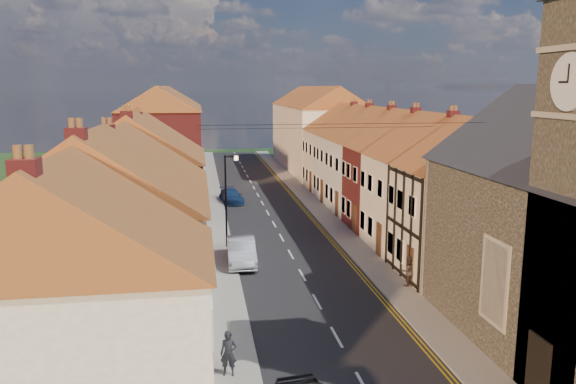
{
  "coord_description": "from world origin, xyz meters",
  "views": [
    {
      "loc": [
        -5.45,
        -15.46,
        10.35
      ],
      "look_at": [
        0.25,
        20.69,
        3.5
      ],
      "focal_mm": 35.0,
      "sensor_mm": 36.0,
      "label": 1
    }
  ],
  "objects_px": {
    "lamppost": "(227,195)",
    "car_mid": "(241,251)",
    "pedestrian_left": "(229,353)",
    "pedestrian_right": "(408,271)",
    "car_far": "(231,196)"
  },
  "relations": [
    {
      "from": "lamppost",
      "to": "car_mid",
      "type": "relative_size",
      "value": 1.29
    },
    {
      "from": "car_mid",
      "to": "pedestrian_left",
      "type": "bearing_deg",
      "value": -94.85
    },
    {
      "from": "car_mid",
      "to": "pedestrian_right",
      "type": "relative_size",
      "value": 2.93
    },
    {
      "from": "car_mid",
      "to": "pedestrian_right",
      "type": "xyz_separation_m",
      "value": [
        8.3,
        -5.48,
        0.15
      ]
    },
    {
      "from": "lamppost",
      "to": "car_far",
      "type": "height_order",
      "value": "lamppost"
    },
    {
      "from": "lamppost",
      "to": "car_mid",
      "type": "distance_m",
      "value": 4.36
    },
    {
      "from": "lamppost",
      "to": "car_mid",
      "type": "height_order",
      "value": "lamppost"
    },
    {
      "from": "car_far",
      "to": "pedestrian_right",
      "type": "distance_m",
      "value": 24.87
    },
    {
      "from": "car_mid",
      "to": "lamppost",
      "type": "bearing_deg",
      "value": 101.82
    },
    {
      "from": "lamppost",
      "to": "pedestrian_left",
      "type": "relative_size",
      "value": 3.6
    },
    {
      "from": "pedestrian_left",
      "to": "pedestrian_right",
      "type": "bearing_deg",
      "value": 50.16
    },
    {
      "from": "lamppost",
      "to": "pedestrian_left",
      "type": "bearing_deg",
      "value": -92.87
    },
    {
      "from": "lamppost",
      "to": "pedestrian_right",
      "type": "relative_size",
      "value": 3.78
    },
    {
      "from": "car_mid",
      "to": "pedestrian_left",
      "type": "height_order",
      "value": "pedestrian_left"
    },
    {
      "from": "car_far",
      "to": "pedestrian_right",
      "type": "height_order",
      "value": "pedestrian_right"
    }
  ]
}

